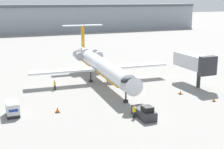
# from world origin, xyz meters

# --- Properties ---
(ground_plane) EXTENTS (600.00, 600.00, 0.00)m
(ground_plane) POSITION_xyz_m (0.00, 0.00, 0.00)
(ground_plane) COLOR gray
(terminal_building) EXTENTS (180.00, 16.80, 13.36)m
(terminal_building) POSITION_xyz_m (0.00, 120.00, 6.71)
(terminal_building) COLOR #8C939E
(terminal_building) RESTS_ON ground
(airplane_main) EXTENTS (27.72, 31.93, 10.09)m
(airplane_main) POSITION_xyz_m (0.97, 20.56, 3.44)
(airplane_main) COLOR silver
(airplane_main) RESTS_ON ground
(pushback_tug) EXTENTS (1.82, 4.30, 1.94)m
(pushback_tug) POSITION_xyz_m (-0.21, 0.45, 0.73)
(pushback_tug) COLOR #2D2D33
(pushback_tug) RESTS_ON ground
(luggage_cart) EXTENTS (1.72, 2.90, 1.99)m
(luggage_cart) POSITION_xyz_m (-16.81, 8.11, 0.99)
(luggage_cart) COLOR #232326
(luggage_cart) RESTS_ON ground
(worker_near_tug) EXTENTS (0.40, 0.25, 1.76)m
(worker_near_tug) POSITION_xyz_m (-1.53, 0.88, 0.92)
(worker_near_tug) COLOR #232838
(worker_near_tug) RESTS_ON ground
(worker_by_wing) EXTENTS (0.40, 0.26, 1.82)m
(worker_by_wing) POSITION_xyz_m (-8.61, 18.49, 0.96)
(worker_by_wing) COLOR #232838
(worker_by_wing) RESTS_ON ground
(traffic_cone_left) EXTENTS (0.69, 0.69, 0.82)m
(traffic_cone_left) POSITION_xyz_m (-10.76, 7.02, 0.39)
(traffic_cone_left) COLOR black
(traffic_cone_left) RESTS_ON ground
(traffic_cone_right) EXTENTS (0.69, 0.69, 0.61)m
(traffic_cone_right) POSITION_xyz_m (10.76, 7.77, 0.29)
(traffic_cone_right) COLOR black
(traffic_cone_right) RESTS_ON ground
(traffic_cone_mid) EXTENTS (0.54, 0.54, 0.62)m
(traffic_cone_mid) POSITION_xyz_m (13.44, 2.43, 0.29)
(traffic_cone_mid) COLOR black
(traffic_cone_mid) RESTS_ON ground
(jet_bridge) EXTENTS (3.20, 9.44, 6.19)m
(jet_bridge) POSITION_xyz_m (16.25, 11.64, 4.44)
(jet_bridge) COLOR #2D2D33
(jet_bridge) RESTS_ON ground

